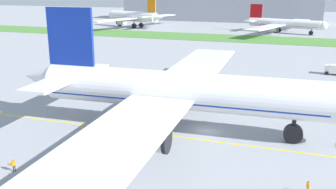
{
  "coord_description": "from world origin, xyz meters",
  "views": [
    {
      "loc": [
        12.58,
        -55.19,
        21.94
      ],
      "look_at": [
        -7.89,
        4.51,
        4.02
      ],
      "focal_mm": 41.51,
      "sensor_mm": 36.0,
      "label": 1
    }
  ],
  "objects": [
    {
      "name": "traffic_cone_port_wing",
      "position": [
        -20.67,
        -19.33,
        0.28
      ],
      "size": [
        0.36,
        0.36,
        0.58
      ],
      "color": "#F2590C",
      "rests_on": "ground"
    },
    {
      "name": "ground_crew_wingwalker_port",
      "position": [
        14.71,
        -14.8,
        1.0
      ],
      "size": [
        0.36,
        0.56,
        1.64
      ],
      "color": "black",
      "rests_on": "ground"
    },
    {
      "name": "ground_crew_marshaller_front",
      "position": [
        -10.99,
        -16.51,
        0.94
      ],
      "size": [
        0.55,
        0.25,
        1.56
      ],
      "color": "black",
      "rests_on": "ground"
    },
    {
      "name": "parked_airliner_far_left",
      "position": [
        -70.97,
        134.92,
        5.62
      ],
      "size": [
        36.9,
        56.63,
        16.63
      ],
      "color": "white",
      "rests_on": "ground"
    },
    {
      "name": "service_truck_fuel_bowser",
      "position": [
        21.1,
        48.95,
        1.42
      ],
      "size": [
        4.59,
        3.13,
        2.51
      ],
      "color": "white",
      "rests_on": "ground"
    },
    {
      "name": "ground_crew_wingwalker_starboard",
      "position": [
        -19.1,
        -20.62,
        0.96
      ],
      "size": [
        0.45,
        0.47,
        1.58
      ],
      "color": "black",
      "rests_on": "ground"
    },
    {
      "name": "apron_taxi_line",
      "position": [
        0.0,
        -3.58,
        0.0
      ],
      "size": [
        280.0,
        0.36,
        0.01
      ],
      "primitive_type": "cube",
      "color": "yellow",
      "rests_on": "ground"
    },
    {
      "name": "terminal_building",
      "position": [
        -37.33,
        188.64,
        9.0
      ],
      "size": [
        121.22,
        20.0,
        18.0
      ],
      "primitive_type": "cube",
      "color": "gray",
      "rests_on": "ground"
    },
    {
      "name": "parked_airliner_far_centre",
      "position": [
        3.73,
        135.83,
        4.37
      ],
      "size": [
        39.36,
        63.82,
        12.87
      ],
      "color": "white",
      "rests_on": "ground"
    },
    {
      "name": "airliner_foreground",
      "position": [
        -4.65,
        -0.95,
        6.29
      ],
      "size": [
        53.86,
        84.79,
        18.54
      ],
      "color": "white",
      "rests_on": "ground"
    },
    {
      "name": "grass_median_strip",
      "position": [
        0.0,
        109.02,
        0.05
      ],
      "size": [
        320.0,
        24.0,
        0.1
      ],
      "primitive_type": "cube",
      "color": "#4C8438",
      "rests_on": "ground"
    },
    {
      "name": "ground_plane",
      "position": [
        0.0,
        0.0,
        0.0
      ],
      "size": [
        600.0,
        600.0,
        0.0
      ],
      "primitive_type": "plane",
      "color": "#9399A0",
      "rests_on": "ground"
    }
  ]
}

